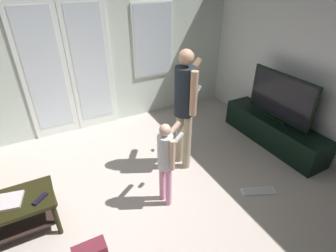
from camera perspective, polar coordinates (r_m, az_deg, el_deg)
The scene contains 11 objects.
ground_plane at distance 3.24m, azimuth -10.79°, elevation -19.36°, with size 6.19×4.63×0.02m, color #B8ABA0.
wall_back_with_doors at distance 4.50m, azimuth -21.59°, elevation 15.10°, with size 6.19×0.09×2.87m.
wall_right_plain at distance 4.20m, azimuth 31.48°, elevation 12.14°, with size 0.06×4.63×2.84m.
coffee_table at distance 3.26m, azimuth -32.95°, elevation -16.10°, with size 1.06×0.50×0.44m.
tv_stand at distance 4.56m, azimuth 22.06°, elevation -1.03°, with size 0.46×1.78×0.44m.
flat_screen_tv at distance 4.30m, azimuth 23.54°, elevation 5.75°, with size 0.08×1.14×0.74m.
person_adult at distance 3.38m, azimuth 3.80°, elevation 5.41°, with size 0.54×0.49×1.68m.
person_child at distance 2.92m, azimuth -0.44°, elevation -7.04°, with size 0.44×0.36×1.10m.
loose_keyboard at distance 3.65m, azimuth 19.21°, elevation -13.34°, with size 0.46×0.29×0.02m.
laptop_closed at distance 3.18m, azimuth -32.41°, elevation -13.95°, with size 0.34×0.24×0.02m, color #BAAEAF.
tv_remote_black at distance 3.04m, azimuth -26.25°, elevation -14.14°, with size 0.17×0.05×0.02m, color black.
Camera 1 is at (-0.44, -2.07, 2.44)m, focal length 27.76 mm.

